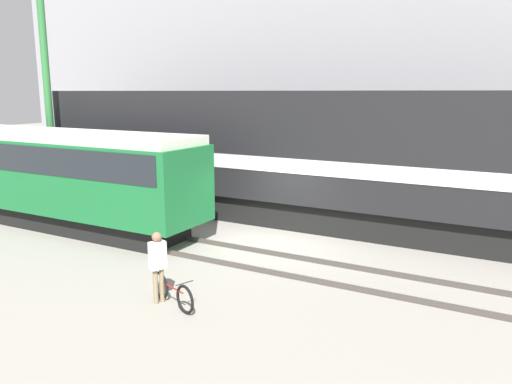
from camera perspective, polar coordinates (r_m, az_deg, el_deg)
ground_plane at (r=15.98m, az=1.59°, el=-5.97°), size 120.00×120.00×0.00m
track_near at (r=14.57m, az=-1.46°, el=-7.42°), size 60.00×1.50×0.14m
track_far at (r=18.53m, az=5.80°, el=-3.35°), size 60.00×1.50×0.14m
building_backdrop at (r=25.29m, az=13.24°, el=12.65°), size 40.74×6.00×10.90m
freight_locomotive at (r=18.41m, az=3.49°, el=4.36°), size 20.90×3.04×5.40m
streetcar at (r=19.56m, az=-22.91°, el=2.25°), size 12.95×2.54×3.43m
bicycle at (r=11.63m, az=-9.54°, el=-11.21°), size 1.62×0.72×0.72m
person at (r=11.60m, az=-11.17°, el=-7.66°), size 0.33×0.41×1.68m
utility_pole_left at (r=22.71m, az=-22.67°, el=9.78°), size 0.30×0.30×8.94m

